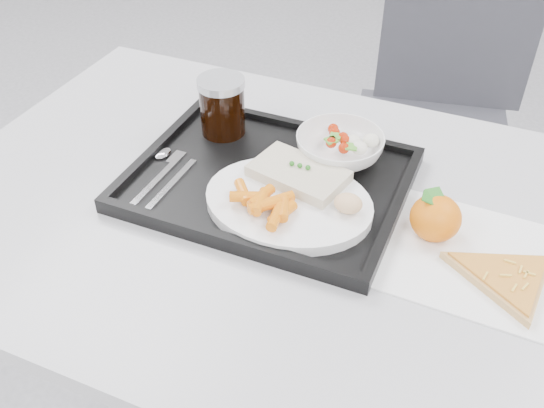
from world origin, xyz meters
name	(u,v)px	position (x,y,z in m)	size (l,w,h in m)	color
table	(289,240)	(0.00, 0.30, 0.68)	(1.20, 0.80, 0.75)	#A8A8AB
chair	(441,98)	(0.12, 1.14, 0.54)	(0.49, 0.49, 0.93)	#36373D
tray	(269,181)	(-0.06, 0.34, 0.76)	(0.45, 0.35, 0.03)	black
dinner_plate	(288,203)	(0.00, 0.29, 0.77)	(0.27, 0.27, 0.02)	white
fish_fillet	(298,174)	(0.00, 0.34, 0.79)	(0.17, 0.12, 0.03)	beige
bread_roll	(348,203)	(0.10, 0.29, 0.80)	(0.06, 0.05, 0.03)	#D5C185
salad_bowl	(340,147)	(0.03, 0.45, 0.79)	(0.15, 0.15, 0.05)	white
cola_glass	(222,105)	(-0.19, 0.44, 0.82)	(0.09, 0.09, 0.11)	black
cutlery	(165,170)	(-0.23, 0.29, 0.77)	(0.08, 0.17, 0.01)	silver
napkin	(472,258)	(0.29, 0.30, 0.75)	(0.26, 0.25, 0.00)	white
tangerine	(436,218)	(0.22, 0.33, 0.79)	(0.09, 0.09, 0.07)	#F34E00
pizza_slice	(506,277)	(0.34, 0.27, 0.76)	(0.21, 0.21, 0.02)	tan
carrot_pile	(266,203)	(-0.02, 0.25, 0.80)	(0.11, 0.09, 0.03)	orange
salad_contents	(350,141)	(0.05, 0.46, 0.80)	(0.09, 0.07, 0.02)	#A71F04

